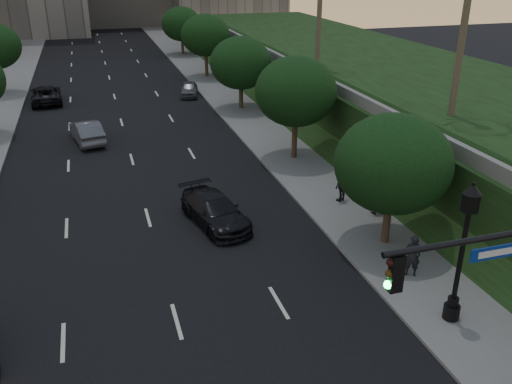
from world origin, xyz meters
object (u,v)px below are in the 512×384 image
object	(u,v)px
pedestrian_c	(342,185)
sedan_mid_left	(87,132)
pedestrian_b	(377,198)
sedan_far_right	(189,89)
sedan_near_right	(215,210)
street_lamp	(460,260)
pedestrian_a	(412,255)
sedan_far_left	(46,94)

from	to	relation	value
pedestrian_c	sedan_mid_left	bearing A→B (deg)	-76.74
pedestrian_b	sedan_far_right	bearing A→B (deg)	-68.54
sedan_mid_left	sedan_near_right	size ratio (longest dim) A/B	0.94
street_lamp	sedan_far_right	xyz separation A→B (m)	(-2.80, 37.15, -1.96)
street_lamp	pedestrian_a	bearing A→B (deg)	87.02
pedestrian_a	pedestrian_b	distance (m)	5.91
sedan_far_right	pedestrian_b	xyz separation A→B (m)	(4.44, -28.41, 0.33)
street_lamp	sedan_far_left	world-z (taller)	street_lamp
street_lamp	sedan_far_left	bearing A→B (deg)	112.29
sedan_near_right	pedestrian_c	size ratio (longest dim) A/B	2.82
sedan_far_right	pedestrian_a	world-z (taller)	pedestrian_a
street_lamp	sedan_far_left	size ratio (longest dim) A/B	1.00
sedan_far_left	pedestrian_a	bearing A→B (deg)	110.47
sedan_far_right	pedestrian_c	world-z (taller)	pedestrian_c
pedestrian_a	sedan_far_right	bearing A→B (deg)	-62.26
street_lamp	pedestrian_b	world-z (taller)	street_lamp
pedestrian_a	pedestrian_b	xyz separation A→B (m)	(1.49, 5.72, -0.07)
pedestrian_b	sedan_far_left	bearing A→B (deg)	-47.04
sedan_far_right	pedestrian_b	size ratio (longest dim) A/B	2.32
sedan_near_right	pedestrian_c	xyz separation A→B (m)	(7.12, 0.38, 0.32)
sedan_near_right	pedestrian_a	bearing A→B (deg)	-60.07
street_lamp	pedestrian_a	xyz separation A→B (m)	(0.16, 3.02, -1.55)
pedestrian_c	pedestrian_b	bearing A→B (deg)	90.60
pedestrian_b	street_lamp	bearing A→B (deg)	91.92
sedan_far_left	pedestrian_b	size ratio (longest dim) A/B	3.29
sedan_near_right	pedestrian_a	world-z (taller)	pedestrian_a
sedan_near_right	sedan_far_left	bearing A→B (deg)	95.50
street_lamp	pedestrian_b	xyz separation A→B (m)	(1.64, 8.74, -1.63)
pedestrian_a	sedan_near_right	bearing A→B (deg)	-24.62
street_lamp	sedan_mid_left	world-z (taller)	street_lamp
street_lamp	pedestrian_c	world-z (taller)	street_lamp
street_lamp	pedestrian_c	distance (m)	10.79
sedan_mid_left	pedestrian_c	xyz separation A→B (m)	(12.97, -14.89, 0.26)
sedan_near_right	pedestrian_b	xyz separation A→B (m)	(8.16, -1.54, 0.26)
sedan_mid_left	sedan_near_right	bearing A→B (deg)	100.31
sedan_far_right	pedestrian_b	distance (m)	28.76
sedan_mid_left	pedestrian_b	xyz separation A→B (m)	(14.01, -16.81, 0.21)
sedan_far_right	pedestrian_c	size ratio (longest dim) A/B	2.18
sedan_mid_left	pedestrian_a	world-z (taller)	pedestrian_a
sedan_near_right	sedan_far_right	bearing A→B (deg)	69.47
street_lamp	pedestrian_a	world-z (taller)	street_lamp
sedan_mid_left	pedestrian_a	size ratio (longest dim) A/B	2.60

